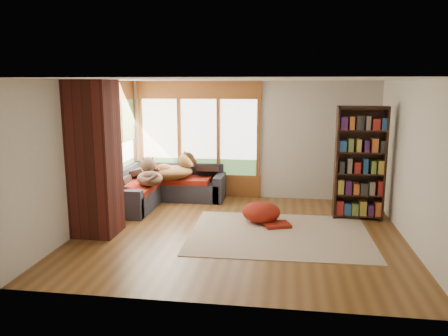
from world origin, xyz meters
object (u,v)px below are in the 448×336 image
(dog_tan, at_px, (176,166))
(area_rug, at_px, (280,234))
(pouf, at_px, (261,212))
(bookshelf, at_px, (360,163))
(dog_brindle, at_px, (149,172))
(brick_chimney, at_px, (95,159))
(sectional_sofa, at_px, (158,189))

(dog_tan, bearing_deg, area_rug, -65.95)
(area_rug, distance_m, pouf, 0.76)
(area_rug, height_order, dog_tan, dog_tan)
(bookshelf, xyz_separation_m, dog_tan, (-3.71, 0.63, -0.27))
(dog_brindle, bearing_deg, brick_chimney, 143.27)
(area_rug, relative_size, pouf, 4.33)
(bookshelf, relative_size, dog_tan, 2.05)
(dog_brindle, bearing_deg, pouf, -126.98)
(area_rug, bearing_deg, brick_chimney, -173.02)
(sectional_sofa, bearing_deg, area_rug, -34.99)
(dog_brindle, bearing_deg, sectional_sofa, -27.48)
(sectional_sofa, bearing_deg, brick_chimney, -104.98)
(dog_brindle, bearing_deg, dog_tan, -60.49)
(sectional_sofa, relative_size, pouf, 3.14)
(sectional_sofa, distance_m, dog_brindle, 0.63)
(area_rug, xyz_separation_m, pouf, (-0.35, 0.65, 0.19))
(area_rug, bearing_deg, dog_tan, 141.65)
(brick_chimney, height_order, pouf, brick_chimney)
(sectional_sofa, relative_size, bookshelf, 1.03)
(sectional_sofa, height_order, bookshelf, bookshelf)
(sectional_sofa, xyz_separation_m, area_rug, (2.64, -1.67, -0.30))
(bookshelf, height_order, dog_tan, bookshelf)
(dog_tan, relative_size, dog_brindle, 1.09)
(pouf, distance_m, dog_tan, 2.30)
(bookshelf, height_order, dog_brindle, bookshelf)
(brick_chimney, bearing_deg, bookshelf, 18.72)
(brick_chimney, distance_m, pouf, 3.12)
(pouf, height_order, dog_tan, dog_tan)
(sectional_sofa, bearing_deg, bookshelf, -9.79)
(area_rug, xyz_separation_m, dog_brindle, (-2.68, 1.25, 0.76))
(pouf, bearing_deg, bookshelf, 15.84)
(area_rug, xyz_separation_m, dog_tan, (-2.26, 1.79, 0.79))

